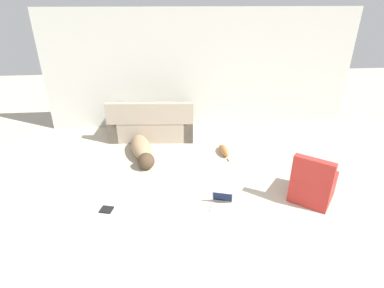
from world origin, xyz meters
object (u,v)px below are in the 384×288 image
Objects in this scene: dog at (142,150)px; laptop_open at (222,202)px; book_black at (107,210)px; side_chair at (313,184)px; couch at (152,124)px; cat at (224,150)px.

laptop_open is at bearing 25.24° from dog.
book_black is (-0.44, -1.61, -0.15)m from dog.
book_black is 3.12m from side_chair.
side_chair is at bearing -0.02° from book_black.
cat is at bearing 149.59° from couch.
couch reaches higher than book_black.
couch is 1.76m from cat.
side_chair is (1.06, -1.59, 0.19)m from cat.
laptop_open is at bearing 161.83° from cat.
dog reaches higher than book_black.
laptop_open is (1.28, -1.66, -0.09)m from dog.
couch is at bearing 48.94° from cat.
laptop_open is (-0.35, -1.63, -0.01)m from cat.
couch is 4.86× the size of laptop_open.
couch is 2.68m from book_black.
dog is 2.09m from laptop_open.
couch is 9.10× the size of book_black.
side_chair is (3.11, -0.00, 0.26)m from book_black.
cat is 2.60m from book_black.
side_chair is (2.68, -1.61, 0.11)m from dog.
dog is 3.88× the size of laptop_open.
cat is 1.92m from side_chair.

